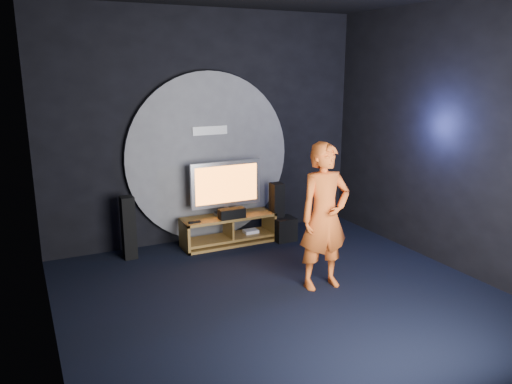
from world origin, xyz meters
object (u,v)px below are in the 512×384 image
subwoofer (284,229)px  tower_speaker_left (129,228)px  player (324,217)px  media_console (229,232)px  tower_speaker_right (277,211)px  tv (226,186)px

subwoofer → tower_speaker_left: bearing=173.1°
subwoofer → player: 1.89m
media_console → tower_speaker_left: (-1.50, 0.07, 0.26)m
media_console → subwoofer: size_ratio=3.96×
tower_speaker_right → media_console: bearing=171.9°
tower_speaker_left → player: 2.82m
tower_speaker_right → subwoofer: size_ratio=2.48×
tv → tower_speaker_left: tv is taller
media_console → tower_speaker_left: 1.52m
player → media_console: bearing=106.0°
media_console → tower_speaker_right: size_ratio=1.60×
tv → tower_speaker_left: bearing=179.8°
tower_speaker_right → tower_speaker_left: bearing=175.4°
tower_speaker_left → tower_speaker_right: size_ratio=1.00×
subwoofer → tower_speaker_right: bearing=124.3°
media_console → player: 2.09m
tv → player: size_ratio=0.62×
tower_speaker_right → player: size_ratio=0.50×
media_console → tower_speaker_left: tower_speaker_left is taller
tower_speaker_right → subwoofer: 0.30m
media_console → subwoofer: bearing=-14.1°
media_console → player: (0.45, -1.92, 0.71)m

